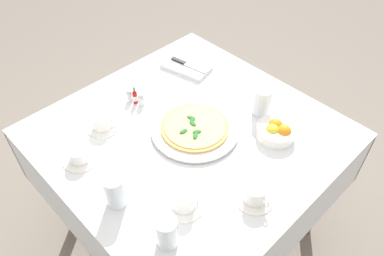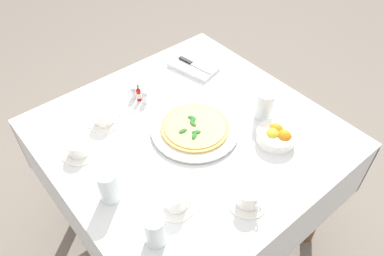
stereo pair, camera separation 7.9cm
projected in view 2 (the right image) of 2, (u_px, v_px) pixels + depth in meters
The scene contains 17 objects.
ground_plane at pixel (190, 228), 2.01m from camera, with size 8.00×8.00×0.00m, color slate.
dining_table at pixel (189, 155), 1.59m from camera, with size 1.05×1.05×0.73m.
pizza_plate at pixel (195, 129), 1.49m from camera, with size 0.35×0.35×0.02m.
pizza at pixel (195, 127), 1.48m from camera, with size 0.27×0.27×0.02m.
coffee_cup_far_left at pixel (78, 149), 1.39m from camera, with size 0.13×0.13×0.06m.
coffee_cup_left_edge at pixel (104, 118), 1.51m from camera, with size 0.13×0.13×0.06m.
coffee_cup_near_right at pixel (176, 201), 1.23m from camera, with size 0.13×0.13×0.07m.
coffee_cup_right_edge at pixel (248, 198), 1.23m from camera, with size 0.13×0.13×0.07m.
water_glass_near_left at pixel (109, 188), 1.24m from camera, with size 0.07×0.07×0.12m.
water_glass_center_back at pixel (155, 231), 1.12m from camera, with size 0.07×0.07×0.12m.
water_glass_back_corner at pixel (265, 106), 1.52m from camera, with size 0.07×0.07×0.12m.
napkin_folded at pixel (193, 67), 1.78m from camera, with size 0.24×0.18×0.02m.
dinner_knife at pixel (194, 64), 1.77m from camera, with size 0.20×0.05×0.01m.
citrus_bowl at pixel (277, 136), 1.44m from camera, with size 0.15×0.15×0.07m.
hot_sauce_bottle at pixel (139, 94), 1.60m from camera, with size 0.02×0.02×0.08m.
salt_shaker at pixel (145, 98), 1.60m from camera, with size 0.03×0.03×0.06m.
pepper_shaker at pixel (133, 93), 1.62m from camera, with size 0.03×0.03×0.06m.
Camera 2 is at (0.81, -0.66, 1.80)m, focal length 35.29 mm.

